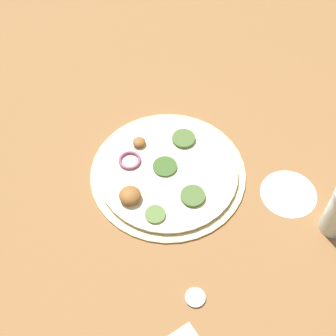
# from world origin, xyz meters

# --- Properties ---
(ground_plane) EXTENTS (3.00, 3.00, 0.00)m
(ground_plane) POSITION_xyz_m (0.00, 0.00, 0.00)
(ground_plane) COLOR olive
(pizza) EXTENTS (0.29, 0.29, 0.03)m
(pizza) POSITION_xyz_m (0.00, 0.00, 0.01)
(pizza) COLOR beige
(pizza) RESTS_ON ground_plane
(loose_cap) EXTENTS (0.03, 0.03, 0.01)m
(loose_cap) POSITION_xyz_m (-0.20, 0.13, 0.00)
(loose_cap) COLOR #B2B2B7
(loose_cap) RESTS_ON ground_plane
(flour_patch) EXTENTS (0.10, 0.10, 0.00)m
(flour_patch) POSITION_xyz_m (-0.18, -0.13, 0.00)
(flour_patch) COLOR white
(flour_patch) RESTS_ON ground_plane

